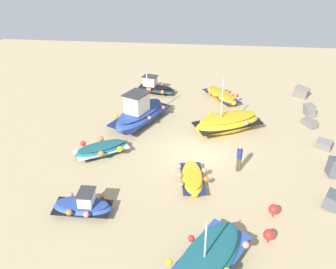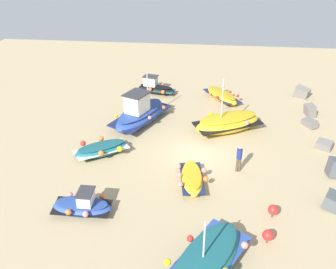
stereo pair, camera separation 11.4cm
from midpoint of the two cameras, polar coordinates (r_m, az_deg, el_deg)
ground_plane at (r=24.70m, az=4.46°, el=-3.14°), size 50.57×50.57×0.00m
fishing_boat_0 at (r=17.07m, az=5.84°, el=-17.93°), size 5.29×4.10×3.05m
fishing_boat_1 at (r=22.05m, az=3.65°, el=-6.35°), size 3.39×1.92×0.76m
fishing_boat_2 at (r=20.37m, az=-12.24°, el=-10.14°), size 1.79×3.03×1.39m
fishing_boat_3 at (r=27.47m, az=8.85°, el=1.66°), size 3.93×5.18×4.06m
fishing_boat_4 at (r=28.37m, az=-3.99°, el=3.11°), size 5.85×4.16×3.62m
fishing_boat_5 at (r=33.53m, az=-1.78°, el=6.86°), size 2.10×3.48×1.55m
fishing_boat_6 at (r=24.90m, az=-9.59°, el=-2.13°), size 3.12×3.65×0.88m
fishing_boat_7 at (r=32.53m, az=7.99°, el=5.63°), size 3.95×3.29×0.84m
person_walking at (r=23.04m, az=10.52°, el=-3.21°), size 0.32×0.32×1.73m
breakwater_rocks at (r=25.70m, az=22.71°, el=-3.18°), size 22.30×2.64×1.34m
mooring_buoy_0 at (r=18.91m, az=14.58°, el=-14.07°), size 0.52×0.52×0.71m
mooring_buoy_1 at (r=20.35m, az=15.26°, el=-10.58°), size 0.52×0.52×0.72m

